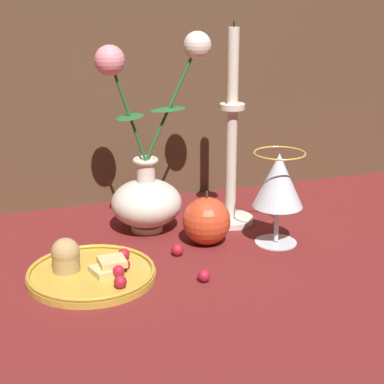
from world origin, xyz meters
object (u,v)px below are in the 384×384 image
(vase, at_px, (147,181))
(candlestick, at_px, (231,157))
(plate_with_pastries, at_px, (89,270))
(wine_glass, at_px, (278,183))
(apple_beside_vase, at_px, (207,221))

(vase, xyz_separation_m, candlestick, (0.15, -0.01, 0.03))
(vase, relative_size, plate_with_pastries, 1.78)
(vase, height_order, plate_with_pastries, vase)
(plate_with_pastries, relative_size, candlestick, 0.54)
(wine_glass, bearing_deg, candlestick, 107.32)
(plate_with_pastries, xyz_separation_m, candlestick, (0.29, 0.15, 0.11))
(plate_with_pastries, relative_size, apple_beside_vase, 2.07)
(vase, height_order, apple_beside_vase, vase)
(wine_glass, bearing_deg, plate_with_pastries, -174.72)
(candlestick, bearing_deg, plate_with_pastries, -153.17)
(plate_with_pastries, distance_m, wine_glass, 0.34)
(candlestick, bearing_deg, apple_beside_vase, -133.90)
(plate_with_pastries, height_order, candlestick, candlestick)
(plate_with_pastries, bearing_deg, apple_beside_vase, 17.56)
(vase, relative_size, wine_glass, 2.16)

